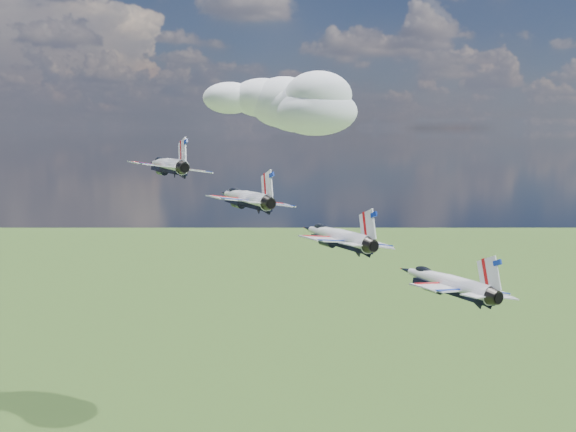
{
  "coord_description": "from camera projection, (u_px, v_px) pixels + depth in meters",
  "views": [
    {
      "loc": [
        -38.33,
        -53.13,
        154.03
      ],
      "look_at": [
        -20.8,
        21.76,
        143.48
      ],
      "focal_mm": 40.0,
      "sensor_mm": 36.0,
      "label": 1
    }
  ],
  "objects": [
    {
      "name": "jet_2",
      "position": [
        336.0,
        236.0,
        74.39
      ],
      "size": [
        14.63,
        17.74,
        6.13
      ],
      "primitive_type": null,
      "rotation": [
        0.0,
        0.15,
        0.27
      ],
      "color": "silver"
    },
    {
      "name": "jet_3",
      "position": [
        445.0,
        282.0,
        67.89
      ],
      "size": [
        14.63,
        17.74,
        6.13
      ],
      "primitive_type": null,
      "rotation": [
        0.0,
        0.15,
        0.27
      ],
      "color": "white"
    },
    {
      "name": "jet_0",
      "position": [
        166.0,
        165.0,
        87.38
      ],
      "size": [
        14.63,
        17.74,
        6.13
      ],
      "primitive_type": null,
      "rotation": [
        0.0,
        0.15,
        0.27
      ],
      "color": "white"
    },
    {
      "name": "cloud_far",
      "position": [
        269.0,
        108.0,
        280.09
      ],
      "size": [
        64.11,
        50.37,
        25.19
      ],
      "primitive_type": "ellipsoid",
      "color": "white"
    },
    {
      "name": "jet_1",
      "position": [
        244.0,
        198.0,
        80.89
      ],
      "size": [
        14.63,
        17.74,
        6.13
      ],
      "primitive_type": null,
      "rotation": [
        0.0,
        0.15,
        0.27
      ],
      "color": "white"
    }
  ]
}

